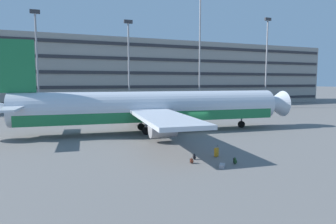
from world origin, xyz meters
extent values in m
plane|color=slate|center=(0.00, 0.00, 0.00)|extent=(600.00, 600.00, 0.00)
cube|color=gray|center=(0.00, 43.10, 8.23)|extent=(120.43, 15.50, 16.45)
cube|color=#2D2D33|center=(0.00, 35.25, 1.65)|extent=(119.23, 0.24, 0.70)
cube|color=#2D2D33|center=(0.00, 35.25, 4.94)|extent=(119.23, 0.24, 0.70)
cube|color=#2D2D33|center=(0.00, 35.25, 8.23)|extent=(119.23, 0.24, 0.70)
cube|color=#2D2D33|center=(0.00, 35.25, 11.52)|extent=(119.23, 0.24, 0.70)
cube|color=#2D2D33|center=(0.00, 35.25, 14.81)|extent=(119.23, 0.24, 0.70)
cylinder|color=silver|center=(-4.91, 1.76, 3.12)|extent=(32.14, 6.89, 3.75)
cube|color=#1E723F|center=(-4.91, 1.76, 2.09)|extent=(30.87, 6.69, 1.20)
cone|color=silver|center=(12.00, 0.07, 3.12)|extent=(3.34, 3.84, 3.56)
cube|color=#1E723F|center=(-20.20, 3.28, 7.81)|extent=(4.51, 0.80, 5.63)
cube|color=silver|center=(-19.45, 6.78, 3.59)|extent=(2.35, 5.78, 0.20)
cube|color=silver|center=(-20.16, -0.31, 3.59)|extent=(2.35, 5.78, 0.20)
cube|color=silver|center=(-5.06, 10.39, 2.84)|extent=(5.71, 13.78, 0.36)
cube|color=silver|center=(-6.76, -6.68, 2.84)|extent=(5.71, 13.78, 0.36)
cylinder|color=#9E9EA3|center=(-4.80, 7.94, 1.51)|extent=(2.87, 2.32, 2.06)
cylinder|color=#9E9EA3|center=(-6.02, -4.33, 1.51)|extent=(2.87, 2.32, 2.06)
cylinder|color=black|center=(7.16, 0.56, 0.45)|extent=(0.93, 0.44, 0.90)
cylinder|color=slate|center=(7.16, 0.56, 1.07)|extent=(0.20, 0.20, 1.24)
cylinder|color=black|center=(-6.03, 3.47, 0.45)|extent=(0.93, 0.44, 0.90)
cylinder|color=slate|center=(-6.03, 3.47, 1.07)|extent=(0.20, 0.20, 1.24)
cylinder|color=black|center=(-6.34, 0.30, 0.45)|extent=(0.93, 0.44, 0.90)
cylinder|color=slate|center=(-6.34, 0.30, 1.07)|extent=(0.20, 0.20, 1.24)
cylinder|color=gray|center=(-18.79, 29.32, 9.42)|extent=(0.36, 0.36, 18.84)
cube|color=#333338|center=(-18.79, 29.32, 19.19)|extent=(1.80, 0.50, 0.70)
cylinder|color=gray|center=(-1.00, 29.32, 9.16)|extent=(0.36, 0.36, 18.33)
cube|color=#333338|center=(-1.00, 29.32, 18.68)|extent=(1.80, 0.50, 0.70)
cylinder|color=gray|center=(15.96, 29.32, 12.89)|extent=(0.36, 0.36, 25.77)
cylinder|color=gray|center=(35.39, 29.32, 10.82)|extent=(0.36, 0.36, 21.63)
cube|color=#333338|center=(35.39, 29.32, 21.98)|extent=(1.80, 0.50, 0.70)
cube|color=gray|center=(-5.17, -14.19, 0.13)|extent=(0.77, 0.84, 0.26)
cube|color=black|center=(-4.91, -13.86, 0.13)|extent=(0.16, 0.14, 0.02)
cube|color=orange|center=(-3.97, -11.41, 0.40)|extent=(0.44, 0.39, 0.70)
cylinder|color=#333338|center=(-4.02, -11.52, 0.84)|extent=(0.02, 0.02, 0.18)
cylinder|color=#333338|center=(-3.84, -11.41, 0.84)|extent=(0.02, 0.02, 0.18)
cube|color=black|center=(-3.93, -11.47, 0.93)|extent=(0.19, 0.13, 0.02)
cylinder|color=black|center=(-4.15, -11.41, 0.03)|extent=(0.04, 0.05, 0.05)
cylinder|color=black|center=(-3.88, -11.25, 0.03)|extent=(0.04, 0.05, 0.05)
cylinder|color=black|center=(-4.05, -11.56, 0.03)|extent=(0.04, 0.05, 0.05)
cylinder|color=black|center=(-3.79, -11.41, 0.03)|extent=(0.04, 0.05, 0.05)
ellipsoid|color=#264C26|center=(-3.78, -13.76, 0.25)|extent=(0.30, 0.38, 0.51)
ellipsoid|color=#264C26|center=(-3.68, -13.79, 0.18)|extent=(0.16, 0.25, 0.23)
torus|color=black|center=(-3.81, -13.75, 0.52)|extent=(0.03, 0.08, 0.08)
cube|color=black|center=(-3.84, -13.65, 0.25)|extent=(0.03, 0.04, 0.43)
cube|color=black|center=(-3.89, -13.82, 0.25)|extent=(0.03, 0.04, 0.43)
ellipsoid|color=#592619|center=(-6.73, -12.41, 0.20)|extent=(0.20, 0.36, 0.40)
ellipsoid|color=#592619|center=(-6.65, -12.41, 0.14)|extent=(0.09, 0.25, 0.18)
torus|color=black|center=(-6.76, -12.41, 0.41)|extent=(0.02, 0.08, 0.08)
cube|color=black|center=(-6.82, -12.32, 0.20)|extent=(0.03, 0.04, 0.34)
cube|color=black|center=(-6.81, -12.51, 0.20)|extent=(0.03, 0.04, 0.34)
ellipsoid|color=black|center=(-6.04, -11.48, 0.23)|extent=(0.35, 0.35, 0.46)
ellipsoid|color=black|center=(-5.98, -11.54, 0.16)|extent=(0.21, 0.21, 0.21)
torus|color=black|center=(-6.06, -11.46, 0.47)|extent=(0.07, 0.07, 0.08)
cube|color=black|center=(-6.04, -11.36, 0.23)|extent=(0.04, 0.04, 0.39)
cube|color=black|center=(-6.16, -11.48, 0.23)|extent=(0.04, 0.04, 0.39)
camera|label=1|loc=(-16.36, -31.69, 6.19)|focal=31.03mm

